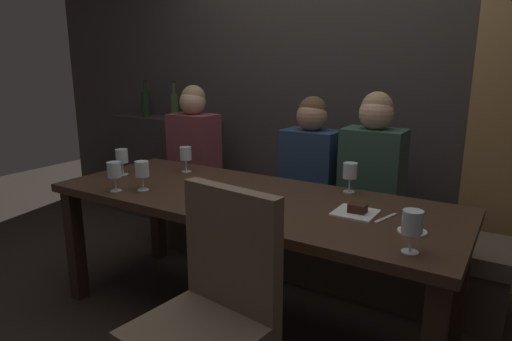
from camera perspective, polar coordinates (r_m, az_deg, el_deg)
ground at (r=2.65m, az=-0.97°, el=-18.71°), size 9.00×9.00×0.00m
back_wall_tiled at (r=3.33m, az=10.79°, el=14.83°), size 6.00×0.12×3.00m
back_counter at (r=4.13m, az=-11.28°, el=0.22°), size 1.10×0.28×0.95m
dining_table at (r=2.37m, az=-1.03°, el=-5.28°), size 2.20×0.84×0.74m
banquette_bench at (r=3.09m, az=6.16°, el=-9.08°), size 2.50×0.44×0.45m
chair_near_side at (r=1.71m, az=-5.68°, el=-16.78°), size 0.49×0.49×0.98m
diner_redhead at (r=3.44m, az=-8.06°, el=3.78°), size 0.36×0.24×0.82m
diner_bearded at (r=2.91m, az=7.12°, el=1.57°), size 0.36×0.24×0.77m
diner_far_end at (r=2.73m, az=14.96°, el=0.85°), size 0.36×0.24×0.82m
wine_bottle_dark_red at (r=4.17m, az=-14.11°, el=8.49°), size 0.08×0.08×0.33m
wine_bottle_pale_label at (r=3.94m, az=-10.59°, el=8.38°), size 0.08×0.08×0.33m
wine_glass_center_back at (r=2.87m, az=-17.05°, el=1.73°), size 0.08×0.08×0.16m
wine_glass_far_right at (r=2.42m, az=12.13°, el=-0.20°), size 0.08×0.08×0.16m
wine_glass_end_left at (r=2.51m, az=-17.94°, el=-0.07°), size 0.08×0.08×0.16m
wine_glass_center_front at (r=2.86m, az=-9.12°, el=2.04°), size 0.08×0.08×0.16m
wine_glass_end_right at (r=1.72m, az=19.67°, el=-6.44°), size 0.08×0.08×0.16m
wine_glass_near_left at (r=2.49m, az=-14.60°, el=0.10°), size 0.08×0.08×0.16m
espresso_cup at (r=1.95m, az=19.70°, el=-6.87°), size 0.12×0.12×0.06m
dessert_plate at (r=2.11m, az=12.90°, el=-5.17°), size 0.19×0.19×0.05m
fork_on_table at (r=2.08m, az=16.54°, el=-5.94°), size 0.06×0.17×0.01m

